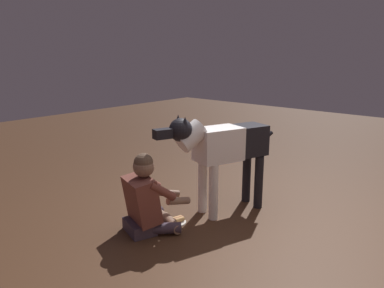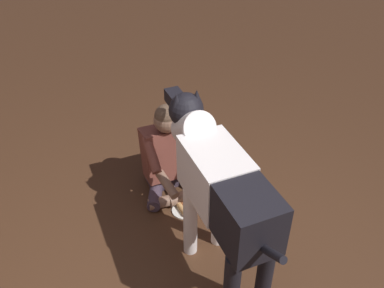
# 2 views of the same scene
# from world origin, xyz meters

# --- Properties ---
(ground_plane) EXTENTS (15.68, 15.68, 0.00)m
(ground_plane) POSITION_xyz_m (0.00, 0.00, 0.00)
(ground_plane) COLOR #462B1A
(person_sitting_on_floor) EXTENTS (0.70, 0.60, 0.81)m
(person_sitting_on_floor) POSITION_xyz_m (0.87, -0.56, 0.33)
(person_sitting_on_floor) COLOR #3F3240
(person_sitting_on_floor) RESTS_ON ground
(large_dog) EXTENTS (1.45, 0.62, 1.14)m
(large_dog) POSITION_xyz_m (0.02, -0.27, 0.75)
(large_dog) COLOR silver
(large_dog) RESTS_ON ground
(hot_dog_on_plate) EXTENTS (0.21, 0.21, 0.06)m
(hot_dog_on_plate) POSITION_xyz_m (0.56, -0.46, 0.03)
(hot_dog_on_plate) COLOR white
(hot_dog_on_plate) RESTS_ON ground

